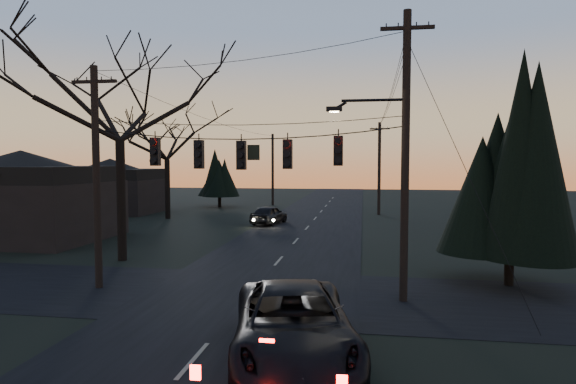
% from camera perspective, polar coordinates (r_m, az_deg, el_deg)
% --- Properties ---
extents(main_road, '(8.00, 120.00, 0.02)m').
position_cam_1_polar(main_road, '(27.73, 0.33, -6.51)').
color(main_road, black).
rests_on(main_road, ground).
extents(cross_road, '(60.00, 7.00, 0.02)m').
position_cam_1_polar(cross_road, '(18.14, -4.51, -11.98)').
color(cross_road, black).
rests_on(cross_road, ground).
extents(utility_pole_right, '(5.00, 0.30, 10.00)m').
position_cam_1_polar(utility_pole_right, '(17.73, 13.49, -12.46)').
color(utility_pole_right, black).
rests_on(utility_pole_right, ground).
extents(utility_pole_left, '(1.80, 0.30, 8.50)m').
position_cam_1_polar(utility_pole_left, '(20.35, -21.47, -10.52)').
color(utility_pole_left, black).
rests_on(utility_pole_left, ground).
extents(utility_pole_far_r, '(1.80, 0.30, 8.50)m').
position_cam_1_polar(utility_pole_far_r, '(45.28, 10.70, -2.65)').
color(utility_pole_far_r, black).
rests_on(utility_pole_far_r, ground).
extents(utility_pole_far_l, '(0.30, 0.30, 8.00)m').
position_cam_1_polar(utility_pole_far_l, '(54.16, -1.82, -1.58)').
color(utility_pole_far_l, black).
rests_on(utility_pole_far_l, ground).
extents(span_signal_assembly, '(11.50, 0.44, 1.65)m').
position_cam_1_polar(span_signal_assembly, '(17.54, -5.36, 4.62)').
color(span_signal_assembly, black).
rests_on(span_signal_assembly, ground).
extents(bare_tree_left, '(10.56, 10.56, 11.80)m').
position_cam_1_polar(bare_tree_left, '(25.18, -19.41, 11.10)').
color(bare_tree_left, black).
rests_on(bare_tree_left, ground).
extents(evergreen_right, '(4.09, 4.09, 8.45)m').
position_cam_1_polar(evergreen_right, '(20.65, 25.02, 3.10)').
color(evergreen_right, black).
rests_on(evergreen_right, ground).
extents(bare_tree_dist, '(7.76, 7.76, 10.16)m').
position_cam_1_polar(bare_tree_dist, '(42.50, -14.19, 6.48)').
color(bare_tree_dist, black).
rests_on(bare_tree_dist, ground).
extents(evergreen_dist, '(3.55, 3.55, 5.85)m').
position_cam_1_polar(evergreen_dist, '(52.37, -8.14, 2.07)').
color(evergreen_dist, black).
rests_on(evergreen_dist, ground).
extents(house_left_near, '(10.00, 8.00, 5.60)m').
position_cam_1_polar(house_left_near, '(34.32, -28.99, -0.33)').
color(house_left_near, black).
rests_on(house_left_near, ground).
extents(house_left_far, '(9.00, 7.00, 5.20)m').
position_cam_1_polar(house_left_far, '(49.33, -20.29, 0.72)').
color(house_left_far, black).
rests_on(house_left_far, ground).
extents(suv_near, '(4.10, 6.70, 1.74)m').
position_cam_1_polar(suv_near, '(12.26, 0.62, -15.47)').
color(suv_near, black).
rests_on(suv_near, ground).
extents(sedan_oncoming_a, '(2.59, 4.59, 1.47)m').
position_cam_1_polar(sedan_oncoming_a, '(37.68, -2.26, -2.72)').
color(sedan_oncoming_a, black).
rests_on(sedan_oncoming_a, ground).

